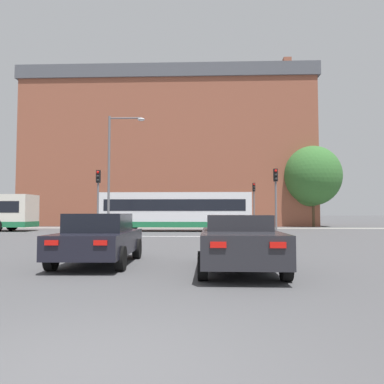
# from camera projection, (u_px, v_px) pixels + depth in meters

# --- Properties ---
(ground_plane) EXTENTS (400.00, 400.00, 0.00)m
(ground_plane) POSITION_uv_depth(u_px,v_px,m) (84.00, 373.00, 3.46)
(ground_plane) COLOR #474749
(stop_line_strip) EXTENTS (8.20, 0.30, 0.01)m
(stop_line_strip) POSITION_uv_depth(u_px,v_px,m) (188.00, 236.00, 23.48)
(stop_line_strip) COLOR silver
(stop_line_strip) RESTS_ON ground_plane
(far_pavement) EXTENTS (69.11, 2.50, 0.01)m
(far_pavement) POSITION_uv_depth(u_px,v_px,m) (194.00, 228.00, 36.20)
(far_pavement) COLOR gray
(far_pavement) RESTS_ON ground_plane
(brick_civic_building) EXTENTS (33.96, 10.56, 19.69)m
(brick_civic_building) POSITION_uv_depth(u_px,v_px,m) (170.00, 151.00, 46.05)
(brick_civic_building) COLOR brown
(brick_civic_building) RESTS_ON ground_plane
(car_saloon_left) EXTENTS (2.08, 4.29, 1.46)m
(car_saloon_left) POSITION_uv_depth(u_px,v_px,m) (99.00, 238.00, 10.84)
(car_saloon_left) COLOR black
(car_saloon_left) RESTS_ON ground_plane
(car_roadster_right) EXTENTS (2.06, 4.38, 1.42)m
(car_roadster_right) POSITION_uv_depth(u_px,v_px,m) (239.00, 243.00, 9.52)
(car_roadster_right) COLOR #232328
(car_roadster_right) RESTS_ON ground_plane
(bus_crossing_lead) EXTENTS (12.02, 2.77, 3.09)m
(bus_crossing_lead) POSITION_uv_depth(u_px,v_px,m) (175.00, 211.00, 30.21)
(bus_crossing_lead) COLOR silver
(bus_crossing_lead) RESTS_ON ground_plane
(traffic_light_far_right) EXTENTS (0.26, 0.31, 4.31)m
(traffic_light_far_right) POSITION_uv_depth(u_px,v_px,m) (254.00, 198.00, 35.25)
(traffic_light_far_right) COLOR slate
(traffic_light_far_right) RESTS_ON ground_plane
(traffic_light_near_right) EXTENTS (0.26, 0.31, 4.26)m
(traffic_light_near_right) POSITION_uv_depth(u_px,v_px,m) (276.00, 191.00, 23.43)
(traffic_light_near_right) COLOR slate
(traffic_light_near_right) RESTS_ON ground_plane
(traffic_light_near_left) EXTENTS (0.26, 0.31, 4.21)m
(traffic_light_near_left) POSITION_uv_depth(u_px,v_px,m) (98.00, 192.00, 23.81)
(traffic_light_near_left) COLOR slate
(traffic_light_near_left) RESTS_ON ground_plane
(street_lamp_junction) EXTENTS (2.52, 0.36, 8.12)m
(street_lamp_junction) POSITION_uv_depth(u_px,v_px,m) (115.00, 162.00, 25.49)
(street_lamp_junction) COLOR slate
(street_lamp_junction) RESTS_ON ground_plane
(pedestrian_waiting) EXTENTS (0.35, 0.45, 1.69)m
(pedestrian_waiting) POSITION_uv_depth(u_px,v_px,m) (240.00, 218.00, 35.63)
(pedestrian_waiting) COLOR #333851
(pedestrian_waiting) RESTS_ON ground_plane
(pedestrian_walking_east) EXTENTS (0.43, 0.44, 1.57)m
(pedestrian_walking_east) POSITION_uv_depth(u_px,v_px,m) (100.00, 219.00, 36.01)
(pedestrian_walking_east) COLOR black
(pedestrian_walking_east) RESTS_ON ground_plane
(pedestrian_walking_west) EXTENTS (0.37, 0.46, 1.77)m
(pedestrian_walking_west) POSITION_uv_depth(u_px,v_px,m) (233.00, 217.00, 36.61)
(pedestrian_walking_west) COLOR #333851
(pedestrian_walking_west) RESTS_ON ground_plane
(tree_by_building) EXTENTS (6.12, 6.12, 8.70)m
(tree_by_building) POSITION_uv_depth(u_px,v_px,m) (312.00, 176.00, 40.30)
(tree_by_building) COLOR #4C3823
(tree_by_building) RESTS_ON ground_plane
(tree_kerbside) EXTENTS (3.87, 3.87, 6.17)m
(tree_kerbside) POSITION_uv_depth(u_px,v_px,m) (309.00, 188.00, 40.57)
(tree_kerbside) COLOR #4C3823
(tree_kerbside) RESTS_ON ground_plane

